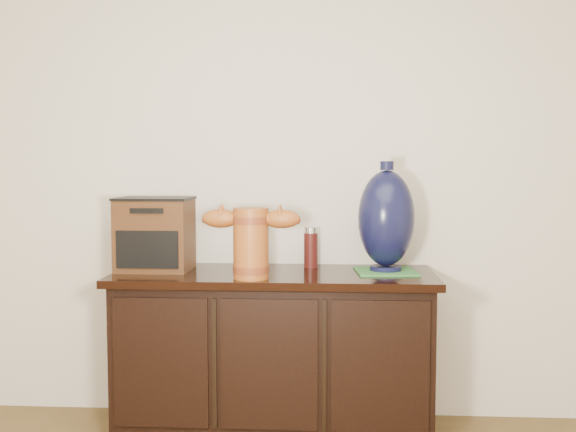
# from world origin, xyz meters

# --- Properties ---
(room) EXTENTS (5.00, 5.00, 5.00)m
(room) POSITION_xyz_m (0.00, 0.00, 1.30)
(room) COLOR #523C1C
(room) RESTS_ON ground
(sideboard) EXTENTS (1.46, 0.56, 0.75)m
(sideboard) POSITION_xyz_m (0.00, 2.23, 0.39)
(sideboard) COLOR black
(sideboard) RESTS_ON ground
(terracotta_vessel) EXTENTS (0.43, 0.16, 0.30)m
(terracotta_vessel) POSITION_xyz_m (-0.08, 2.05, 0.93)
(terracotta_vessel) COLOR #994E1B
(terracotta_vessel) RESTS_ON sideboard
(tv_radio) EXTENTS (0.34, 0.28, 0.34)m
(tv_radio) POSITION_xyz_m (-0.56, 2.26, 0.92)
(tv_radio) COLOR #3F220F
(tv_radio) RESTS_ON sideboard
(green_mat) EXTENTS (0.29, 0.29, 0.01)m
(green_mat) POSITION_xyz_m (0.51, 2.26, 0.76)
(green_mat) COLOR #316E33
(green_mat) RESTS_ON sideboard
(lamp_base) EXTENTS (0.28, 0.28, 0.50)m
(lamp_base) POSITION_xyz_m (0.51, 2.26, 1.00)
(lamp_base) COLOR black
(lamp_base) RESTS_ON green_mat
(spray_can) EXTENTS (0.07, 0.07, 0.19)m
(spray_can) POSITION_xyz_m (0.16, 2.39, 0.85)
(spray_can) COLOR #59120F
(spray_can) RESTS_ON sideboard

